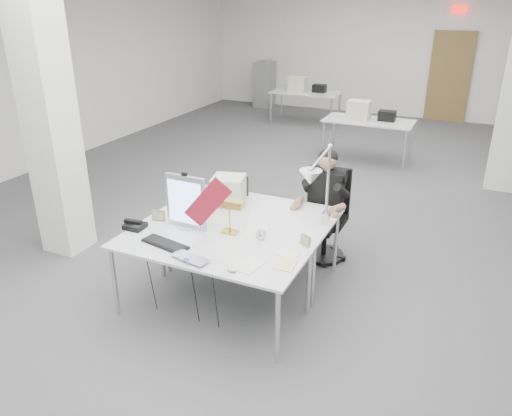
% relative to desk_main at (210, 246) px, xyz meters
% --- Properties ---
extents(room_shell, '(10.04, 14.04, 3.24)m').
position_rel_desk_main_xyz_m(room_shell, '(0.04, 2.63, 0.95)').
color(room_shell, '#48484A').
rests_on(room_shell, ground).
extents(desk_main, '(1.80, 0.90, 0.02)m').
position_rel_desk_main_xyz_m(desk_main, '(0.00, 0.00, 0.00)').
color(desk_main, silver).
rests_on(desk_main, room_shell).
extents(desk_second, '(1.80, 0.90, 0.02)m').
position_rel_desk_main_xyz_m(desk_second, '(0.00, 0.90, 0.00)').
color(desk_second, silver).
rests_on(desk_second, room_shell).
extents(bg_desk_a, '(1.60, 0.80, 0.02)m').
position_rel_desk_main_xyz_m(bg_desk_a, '(0.20, 5.50, 0.00)').
color(bg_desk_a, silver).
rests_on(bg_desk_a, room_shell).
extents(bg_desk_b, '(1.60, 0.80, 0.02)m').
position_rel_desk_main_xyz_m(bg_desk_b, '(-1.80, 7.70, 0.00)').
color(bg_desk_b, silver).
rests_on(bg_desk_b, room_shell).
extents(filing_cabinet, '(0.45, 0.55, 1.20)m').
position_rel_desk_main_xyz_m(filing_cabinet, '(-3.50, 9.15, -0.14)').
color(filing_cabinet, gray).
rests_on(filing_cabinet, room_shell).
extents(office_chair, '(0.50, 0.50, 0.96)m').
position_rel_desk_main_xyz_m(office_chair, '(0.63, 1.55, -0.26)').
color(office_chair, black).
rests_on(office_chair, room_shell).
extents(seated_person, '(0.47, 0.57, 0.80)m').
position_rel_desk_main_xyz_m(seated_person, '(0.63, 1.50, 0.16)').
color(seated_person, black).
rests_on(seated_person, office_chair).
extents(monitor, '(0.43, 0.06, 0.54)m').
position_rel_desk_main_xyz_m(monitor, '(-0.40, 0.25, 0.28)').
color(monitor, '#B5B5BA').
rests_on(monitor, desk_main).
extents(pennant, '(0.47, 0.13, 0.52)m').
position_rel_desk_main_xyz_m(pennant, '(-0.13, 0.21, 0.33)').
color(pennant, maroon).
rests_on(pennant, monitor).
extents(keyboard, '(0.49, 0.24, 0.02)m').
position_rel_desk_main_xyz_m(keyboard, '(-0.38, -0.17, 0.02)').
color(keyboard, black).
rests_on(keyboard, desk_main).
extents(laptop, '(0.40, 0.30, 0.03)m').
position_rel_desk_main_xyz_m(laptop, '(-0.03, -0.37, 0.03)').
color(laptop, '#ADACB1').
rests_on(laptop, desk_main).
extents(mouse, '(0.09, 0.06, 0.04)m').
position_rel_desk_main_xyz_m(mouse, '(0.40, -0.34, 0.03)').
color(mouse, '#B5B5BA').
rests_on(mouse, desk_main).
extents(bankers_lamp, '(0.33, 0.15, 0.37)m').
position_rel_desk_main_xyz_m(bankers_lamp, '(0.04, 0.31, 0.20)').
color(bankers_lamp, '#C28C3C').
rests_on(bankers_lamp, desk_main).
extents(desk_phone, '(0.20, 0.18, 0.05)m').
position_rel_desk_main_xyz_m(desk_phone, '(-0.85, 0.00, 0.04)').
color(desk_phone, black).
rests_on(desk_phone, desk_main).
extents(picture_frame_left, '(0.15, 0.06, 0.11)m').
position_rel_desk_main_xyz_m(picture_frame_left, '(-0.75, 0.26, 0.07)').
color(picture_frame_left, '#9B8743').
rests_on(picture_frame_left, desk_main).
extents(picture_frame_right, '(0.13, 0.09, 0.10)m').
position_rel_desk_main_xyz_m(picture_frame_right, '(0.80, 0.37, 0.06)').
color(picture_frame_right, '#9D8043').
rests_on(picture_frame_right, desk_main).
extents(desk_clock, '(0.10, 0.05, 0.10)m').
position_rel_desk_main_xyz_m(desk_clock, '(0.38, 0.31, 0.06)').
color(desk_clock, silver).
rests_on(desk_clock, desk_main).
extents(paper_stack_a, '(0.24, 0.30, 0.01)m').
position_rel_desk_main_xyz_m(paper_stack_a, '(0.49, -0.18, 0.02)').
color(paper_stack_a, silver).
rests_on(paper_stack_a, desk_main).
extents(paper_stack_b, '(0.19, 0.24, 0.01)m').
position_rel_desk_main_xyz_m(paper_stack_b, '(0.77, -0.05, 0.02)').
color(paper_stack_b, '#DAD082').
rests_on(paper_stack_b, desk_main).
extents(paper_stack_c, '(0.22, 0.19, 0.01)m').
position_rel_desk_main_xyz_m(paper_stack_c, '(0.71, 0.13, 0.02)').
color(paper_stack_c, silver).
rests_on(paper_stack_c, desk_main).
extents(beige_monitor, '(0.41, 0.39, 0.32)m').
position_rel_desk_main_xyz_m(beige_monitor, '(-0.29, 0.93, 0.17)').
color(beige_monitor, beige).
rests_on(beige_monitor, desk_second).
extents(architect_lamp, '(0.48, 0.82, 0.99)m').
position_rel_desk_main_xyz_m(architect_lamp, '(0.82, 0.65, 0.51)').
color(architect_lamp, '#BABABE').
rests_on(architect_lamp, desk_second).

